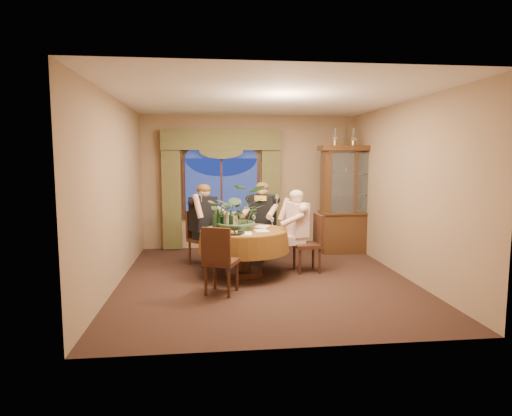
{
  "coord_description": "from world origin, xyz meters",
  "views": [
    {
      "loc": [
        -0.87,
        -6.55,
        1.9
      ],
      "look_at": [
        -0.11,
        0.29,
        1.1
      ],
      "focal_mm": 30.0,
      "sensor_mm": 36.0,
      "label": 1
    }
  ],
  "objects": [
    {
      "name": "wine_glass_person_pink",
      "position": [
        0.18,
        0.41,
        0.84
      ],
      "size": [
        0.07,
        0.07,
        0.18
      ],
      "primitive_type": null,
      "color": "silver",
      "rests_on": "dining_table"
    },
    {
      "name": "person_scarf",
      "position": [
        0.11,
        1.18,
        0.74
      ],
      "size": [
        0.68,
        0.66,
        1.47
      ],
      "primitive_type": null,
      "rotation": [
        0.0,
        0.0,
        -3.58
      ],
      "color": "black",
      "rests_on": "floor"
    },
    {
      "name": "tasting_paper_0",
      "position": [
        -0.04,
        0.14,
        0.75
      ],
      "size": [
        0.24,
        0.32,
        0.0
      ],
      "primitive_type": "cube",
      "rotation": [
        0.0,
        0.0,
        0.11
      ],
      "color": "white",
      "rests_on": "dining_table"
    },
    {
      "name": "dining_table",
      "position": [
        -0.31,
        0.29,
        0.38
      ],
      "size": [
        1.57,
        1.57,
        0.75
      ],
      "primitive_type": "cylinder",
      "rotation": [
        0.0,
        0.0,
        -0.06
      ],
      "color": "maroon",
      "rests_on": "floor"
    },
    {
      "name": "wall_back",
      "position": [
        0.0,
        2.5,
        1.4
      ],
      "size": [
        4.5,
        0.0,
        4.5
      ],
      "primitive_type": "plane",
      "rotation": [
        1.57,
        0.0,
        0.0
      ],
      "color": "#83694F",
      "rests_on": "ground"
    },
    {
      "name": "floor",
      "position": [
        0.0,
        0.0,
        0.0
      ],
      "size": [
        5.0,
        5.0,
        0.0
      ],
      "primitive_type": "plane",
      "color": "black",
      "rests_on": "ground"
    },
    {
      "name": "wall_right",
      "position": [
        2.25,
        0.0,
        1.4
      ],
      "size": [
        0.0,
        5.0,
        5.0
      ],
      "primitive_type": "plane",
      "rotation": [
        1.57,
        0.0,
        -1.57
      ],
      "color": "#83694F",
      "rests_on": "ground"
    },
    {
      "name": "window",
      "position": [
        -0.6,
        2.43,
        1.3
      ],
      "size": [
        1.62,
        0.1,
        1.32
      ],
      "primitive_type": null,
      "color": "navy",
      "rests_on": "wall_back"
    },
    {
      "name": "arched_transom",
      "position": [
        -0.6,
        2.43,
        2.08
      ],
      "size": [
        1.6,
        0.06,
        0.44
      ],
      "primitive_type": null,
      "color": "navy",
      "rests_on": "wall_back"
    },
    {
      "name": "wine_glass_person_scarf",
      "position": [
        -0.1,
        0.74,
        0.84
      ],
      "size": [
        0.07,
        0.07,
        0.18
      ],
      "primitive_type": null,
      "color": "silver",
      "rests_on": "dining_table"
    },
    {
      "name": "person_back",
      "position": [
        -0.97,
        1.04,
        0.73
      ],
      "size": [
        0.71,
        0.7,
        1.46
      ],
      "primitive_type": null,
      "rotation": [
        0.0,
        0.0,
        -2.42
      ],
      "color": "black",
      "rests_on": "floor"
    },
    {
      "name": "person_pink",
      "position": [
        0.62,
        0.51,
        0.69
      ],
      "size": [
        0.55,
        0.58,
        1.38
      ],
      "primitive_type": null,
      "rotation": [
        0.0,
        0.0,
        -4.48
      ],
      "color": "beige",
      "rests_on": "floor"
    },
    {
      "name": "wine_bottle_4",
      "position": [
        -0.78,
        0.17,
        0.92
      ],
      "size": [
        0.07,
        0.07,
        0.33
      ],
      "primitive_type": "cylinder",
      "color": "black",
      "rests_on": "dining_table"
    },
    {
      "name": "oil_lamp_left",
      "position": [
        1.62,
        1.75,
        2.32
      ],
      "size": [
        0.11,
        0.11,
        0.34
      ],
      "primitive_type": null,
      "color": "#A5722D",
      "rests_on": "china_cabinet"
    },
    {
      "name": "oil_lamp_right",
      "position": [
        2.37,
        1.75,
        2.32
      ],
      "size": [
        0.11,
        0.11,
        0.34
      ],
      "primitive_type": null,
      "color": "#A5722D",
      "rests_on": "china_cabinet"
    },
    {
      "name": "wine_glass_person_back",
      "position": [
        -0.64,
        0.67,
        0.84
      ],
      "size": [
        0.07,
        0.07,
        0.18
      ],
      "primitive_type": null,
      "color": "silver",
      "rests_on": "dining_table"
    },
    {
      "name": "china_cabinet",
      "position": [
        2.0,
        1.75,
        1.08
      ],
      "size": [
        1.33,
        0.53,
        2.15
      ],
      "primitive_type": "cube",
      "color": "#341D0F",
      "rests_on": "floor"
    },
    {
      "name": "drapery_left",
      "position": [
        -1.63,
        2.38,
        1.18
      ],
      "size": [
        0.38,
        0.14,
        2.32
      ],
      "primitive_type": "cube",
      "color": "#474424",
      "rests_on": "floor"
    },
    {
      "name": "swag_valance",
      "position": [
        -0.6,
        2.35,
        2.28
      ],
      "size": [
        2.45,
        0.16,
        0.42
      ],
      "primitive_type": null,
      "color": "#474424",
      "rests_on": "wall_back"
    },
    {
      "name": "wine_bottle_1",
      "position": [
        -0.74,
        0.39,
        0.92
      ],
      "size": [
        0.07,
        0.07,
        0.33
      ],
      "primitive_type": "cylinder",
      "color": "tan",
      "rests_on": "dining_table"
    },
    {
      "name": "tasting_paper_2",
      "position": [
        -0.32,
        -0.08,
        0.75
      ],
      "size": [
        0.22,
        0.31,
        0.0
      ],
      "primitive_type": "cube",
      "rotation": [
        0.0,
        0.0,
        -0.04
      ],
      "color": "white",
      "rests_on": "dining_table"
    },
    {
      "name": "oil_lamp_center",
      "position": [
        2.0,
        1.75,
        2.32
      ],
      "size": [
        0.11,
        0.11,
        0.34
      ],
      "primitive_type": null,
      "color": "#A5722D",
      "rests_on": "china_cabinet"
    },
    {
      "name": "centerpiece_plant",
      "position": [
        -0.39,
        0.39,
        1.38
      ],
      "size": [
        0.99,
        1.1,
        0.86
      ],
      "primitive_type": "imported",
      "color": "#3A5736",
      "rests_on": "dining_table"
    },
    {
      "name": "wine_bottle_3",
      "position": [
        -0.66,
        0.5,
        0.92
      ],
      "size": [
        0.07,
        0.07,
        0.33
      ],
      "primitive_type": "cylinder",
      "color": "black",
      "rests_on": "dining_table"
    },
    {
      "name": "chair_right",
      "position": [
        0.76,
        0.38,
        0.48
      ],
      "size": [
        0.45,
        0.45,
        0.96
      ],
      "primitive_type": "cube",
      "rotation": [
        0.0,
        0.0,
        -4.64
      ],
      "color": "black",
      "rests_on": "floor"
    },
    {
      "name": "wine_bottle_2",
      "position": [
        -0.72,
        0.29,
        0.92
      ],
      "size": [
        0.07,
        0.07,
        0.33
      ],
      "primitive_type": "cylinder",
      "color": "black",
      "rests_on": "dining_table"
    },
    {
      "name": "stoneware_vase",
      "position": [
        -0.46,
        0.41,
        0.89
      ],
      "size": [
        0.15,
        0.15,
        0.27
      ],
      "primitive_type": null,
      "color": "tan",
      "rests_on": "dining_table"
    },
    {
      "name": "tasting_paper_1",
      "position": [
        0.02,
        0.53,
        0.75
      ],
      "size": [
        0.32,
        0.36,
        0.0
      ],
      "primitive_type": "cube",
      "rotation": [
        0.0,
        0.0,
        -0.46
      ],
      "color": "white",
      "rests_on": "dining_table"
    },
    {
      "name": "wine_bottle_5",
      "position": [
        -0.52,
        0.21,
        0.92
      ],
      "size": [
        0.07,
        0.07,
        0.33
      ],
      "primitive_type": "cylinder",
      "color": "black",
      "rests_on": "dining_table"
    },
    {
      "name": "chair_front_left",
      "position": [
        -0.7,
        -0.65,
        0.48
      ],
      "size": [
        0.55,
        0.55,
        0.96
      ],
      "primitive_type": "cube",
      "rotation": [
        0.0,
        0.0,
        -0.4
      ],
      "color": "black",
      "rests_on": "floor"
    },
    {
      "name": "ceiling",
      "position": [
        0.0,
        0.0,
        2.8
      ],
      "size": [
        5.0,
        5.0,
        0.0
      ],
      "primitive_type": "plane",
      "rotation": [
        3.14,
        0.0,
        0.0
      ],
      "color": "white",
      "rests_on": "wall_back"
    },
    {
      "name": "drapery_right",
      "position": [
        0.43,
        2.38,
        1.18
      ],
      "size": [
        0.38,
        0.14,
        2.32
      ],
      "primitive_type": "cube",
      "color": "#474424",
      "rests_on": "floor"
    },
    {
      "name": "cheese_platter",
      "position": [
        -0.49,
        -0.09,
        0.76
      ],
      "size": [
        0.34,
        0.34,
        0.02
      ],
      "primitive_type": "cylinder",
      "color": "black",
      "rests_on": "dining_table"
    },
    {
      "name": "chair_back_right",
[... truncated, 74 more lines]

